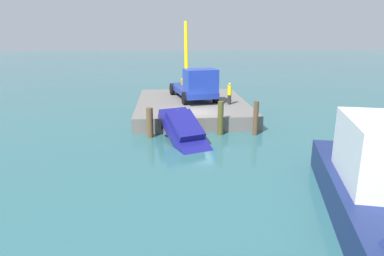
{
  "coord_description": "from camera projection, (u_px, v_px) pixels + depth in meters",
  "views": [
    {
      "loc": [
        24.49,
        -2.13,
        6.72
      ],
      "look_at": [
        2.8,
        -0.49,
        0.62
      ],
      "focal_mm": 32.58,
      "sensor_mm": 36.0,
      "label": 1
    }
  ],
  "objects": [
    {
      "name": "crane_truck",
      "position": [
        195.0,
        84.0,
        29.14
      ],
      "size": [
        10.99,
        3.91,
        6.64
      ],
      "color": "navy",
      "rests_on": "dock"
    },
    {
      "name": "dock_worker",
      "position": [
        229.0,
        93.0,
        27.58
      ],
      "size": [
        0.34,
        0.34,
        1.73
      ],
      "color": "#252525",
      "rests_on": "dock"
    },
    {
      "name": "piling_end",
      "position": [
        256.0,
        118.0,
        22.98
      ],
      "size": [
        0.33,
        0.33,
        2.29
      ],
      "primitive_type": "cylinder",
      "color": "brown",
      "rests_on": "ground"
    },
    {
      "name": "piling_near",
      "position": [
        150.0,
        123.0,
        22.52
      ],
      "size": [
        0.43,
        0.43,
        1.96
      ],
      "primitive_type": "cylinder",
      "color": "brown",
      "rests_on": "ground"
    },
    {
      "name": "ground",
      "position": [
        196.0,
        126.0,
        25.48
      ],
      "size": [
        200.0,
        200.0,
        0.0
      ],
      "primitive_type": "plane",
      "color": "#2D6066"
    },
    {
      "name": "dock",
      "position": [
        192.0,
        107.0,
        29.34
      ],
      "size": [
        12.06,
        8.97,
        1.04
      ],
      "primitive_type": "cube",
      "color": "slate",
      "rests_on": "ground"
    },
    {
      "name": "piling_far",
      "position": [
        221.0,
        118.0,
        23.01
      ],
      "size": [
        0.38,
        0.38,
        2.26
      ],
      "primitive_type": "cylinder",
      "color": "brown",
      "rests_on": "ground"
    },
    {
      "name": "salvaged_car",
      "position": [
        185.0,
        132.0,
        21.38
      ],
      "size": [
        4.71,
        3.38,
        2.72
      ],
      "color": "navy",
      "rests_on": "ground"
    },
    {
      "name": "piling_mid",
      "position": [
        178.0,
        123.0,
        22.72
      ],
      "size": [
        0.34,
        0.34,
        1.76
      ],
      "primitive_type": "cylinder",
      "color": "brown",
      "rests_on": "ground"
    }
  ]
}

